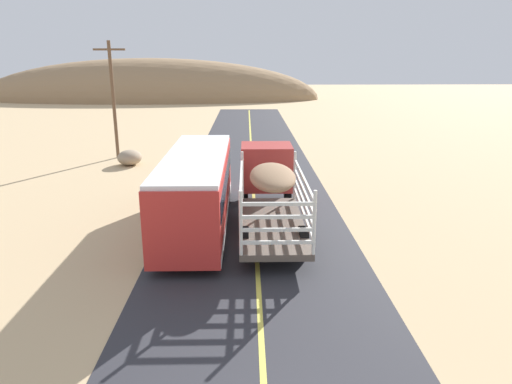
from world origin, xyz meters
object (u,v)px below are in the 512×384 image
Objects in this scene: livestock_truck at (268,178)px; bus at (197,189)px; power_pole_mid at (113,97)px; boulder_near_shoulder at (130,157)px.

bus is at bearing -153.00° from livestock_truck.
livestock_truck is at bearing -51.45° from power_pole_mid.
livestock_truck is 0.97× the size of bus.
livestock_truck is 16.94m from power_pole_mid.
livestock_truck is 5.18× the size of boulder_near_shoulder.
boulder_near_shoulder is at bearing 115.62° from bus.
power_pole_mid reaches higher than bus.
livestock_truck is at bearing -49.92° from boulder_near_shoulder.
livestock_truck is 3.48m from bus.
power_pole_mid reaches higher than livestock_truck.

